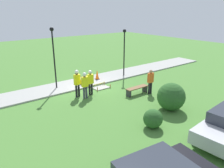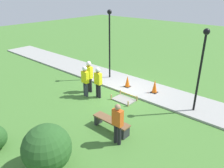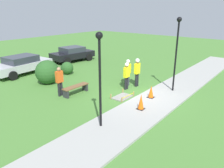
# 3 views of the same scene
# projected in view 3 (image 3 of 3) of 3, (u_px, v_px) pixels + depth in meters

# --- Properties ---
(ground_plane) EXTENTS (60.00, 60.00, 0.00)m
(ground_plane) POSITION_uv_depth(u_px,v_px,m) (139.00, 96.00, 12.55)
(ground_plane) COLOR #477A33
(sidewalk) EXTENTS (28.00, 2.36, 0.10)m
(sidewalk) POSITION_uv_depth(u_px,v_px,m) (157.00, 100.00, 11.84)
(sidewalk) COLOR #9E9E99
(sidewalk) RESTS_ON ground_plane
(wet_concrete_patch) EXTENTS (1.18, 0.81, 0.29)m
(wet_concrete_patch) POSITION_uv_depth(u_px,v_px,m) (122.00, 97.00, 12.35)
(wet_concrete_patch) COLOR gray
(wet_concrete_patch) RESTS_ON ground_plane
(traffic_cone_near_patch) EXTENTS (0.34, 0.34, 0.77)m
(traffic_cone_near_patch) POSITION_uv_depth(u_px,v_px,m) (141.00, 102.00, 10.59)
(traffic_cone_near_patch) COLOR black
(traffic_cone_near_patch) RESTS_ON sidewalk
(traffic_cone_far_patch) EXTENTS (0.34, 0.34, 0.68)m
(traffic_cone_far_patch) POSITION_uv_depth(u_px,v_px,m) (151.00, 92.00, 12.01)
(traffic_cone_far_patch) COLOR black
(traffic_cone_far_patch) RESTS_ON sidewalk
(park_bench) EXTENTS (1.71, 0.44, 0.51)m
(park_bench) POSITION_uv_depth(u_px,v_px,m) (76.00, 88.00, 12.78)
(park_bench) COLOR #2D2D33
(park_bench) RESTS_ON ground_plane
(worker_supervisor) EXTENTS (0.40, 0.25, 1.74)m
(worker_supervisor) POSITION_uv_depth(u_px,v_px,m) (128.00, 70.00, 14.01)
(worker_supervisor) COLOR #383D47
(worker_supervisor) RESTS_ON ground_plane
(worker_assistant) EXTENTS (0.40, 0.26, 1.83)m
(worker_assistant) POSITION_uv_depth(u_px,v_px,m) (137.00, 70.00, 13.86)
(worker_assistant) COLOR black
(worker_assistant) RESTS_ON ground_plane
(worker_trainee) EXTENTS (0.40, 0.25, 1.70)m
(worker_trainee) POSITION_uv_depth(u_px,v_px,m) (127.00, 74.00, 13.35)
(worker_trainee) COLOR black
(worker_trainee) RESTS_ON ground_plane
(bystander_in_orange_shirt) EXTENTS (0.40, 0.22, 1.69)m
(bystander_in_orange_shirt) POSITION_uv_depth(u_px,v_px,m) (60.00, 80.00, 12.33)
(bystander_in_orange_shirt) COLOR black
(bystander_in_orange_shirt) RESTS_ON ground_plane
(lamppost_near) EXTENTS (0.28, 0.28, 4.26)m
(lamppost_near) POSITION_uv_depth(u_px,v_px,m) (177.00, 45.00, 12.30)
(lamppost_near) COLOR black
(lamppost_near) RESTS_ON sidewalk
(lamppost_far) EXTENTS (0.28, 0.28, 3.86)m
(lamppost_far) POSITION_uv_depth(u_px,v_px,m) (100.00, 67.00, 8.36)
(lamppost_far) COLOR black
(lamppost_far) RESTS_ON sidewalk
(parked_car_silver) EXTENTS (4.63, 2.41, 1.39)m
(parked_car_silver) POSITION_uv_depth(u_px,v_px,m) (21.00, 64.00, 16.79)
(parked_car_silver) COLOR #BCBCC1
(parked_car_silver) RESTS_ON ground_plane
(parked_car_black) EXTENTS (4.21, 2.50, 1.38)m
(parked_car_black) POSITION_uv_depth(u_px,v_px,m) (72.00, 54.00, 20.94)
(parked_car_black) COLOR black
(parked_car_black) RESTS_ON ground_plane
(shrub_rounded_near) EXTENTS (0.95, 0.95, 0.95)m
(shrub_rounded_near) POSITION_uv_depth(u_px,v_px,m) (67.00, 68.00, 16.75)
(shrub_rounded_near) COLOR #285623
(shrub_rounded_near) RESTS_ON ground_plane
(shrub_rounded_mid) EXTENTS (1.59, 1.59, 1.59)m
(shrub_rounded_mid) POSITION_uv_depth(u_px,v_px,m) (47.00, 72.00, 14.49)
(shrub_rounded_mid) COLOR #285623
(shrub_rounded_mid) RESTS_ON ground_plane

